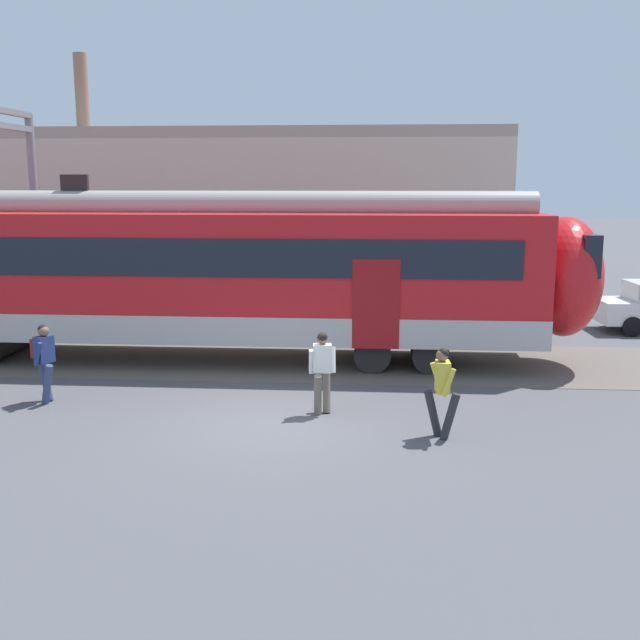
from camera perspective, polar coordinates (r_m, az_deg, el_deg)
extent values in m
plane|color=#515156|center=(14.54, -4.05, -7.81)|extent=(160.00, 160.00, 0.00)
cube|color=#B7B2AD|center=(19.65, -10.32, 0.06)|extent=(18.00, 3.06, 0.70)
cube|color=red|center=(19.43, -10.47, 4.56)|extent=(18.00, 3.00, 2.40)
cube|color=black|center=(17.96, -11.72, 4.67)|extent=(16.56, 0.03, 0.90)
cube|color=maroon|center=(17.40, 4.28, 1.19)|extent=(1.10, 0.04, 2.10)
cylinder|color=#9C9793|center=(19.34, -10.61, 8.63)|extent=(17.64, 0.70, 0.70)
cube|color=black|center=(20.19, -18.20, 9.92)|extent=(0.70, 0.12, 0.40)
cylinder|color=black|center=(19.18, 8.22, -1.96)|extent=(0.90, 2.40, 0.90)
cylinder|color=black|center=(19.14, 4.03, -1.91)|extent=(0.90, 2.40, 0.90)
cylinder|color=black|center=(21.52, -22.94, -1.33)|extent=(0.90, 2.40, 0.90)
ellipsoid|color=red|center=(19.38, 18.07, 3.15)|extent=(1.80, 2.85, 2.95)
cube|color=black|center=(19.40, 19.18, 4.88)|extent=(0.40, 2.40, 1.00)
cylinder|color=navy|center=(16.52, -20.06, -4.63)|extent=(0.38, 0.29, 0.87)
cylinder|color=navy|center=(16.84, -20.20, -4.35)|extent=(0.38, 0.29, 0.87)
cube|color=navy|center=(16.52, -20.28, -2.11)|extent=(0.37, 0.43, 0.56)
cylinder|color=navy|center=(16.73, -19.87, -2.11)|extent=(0.26, 0.19, 0.52)
cylinder|color=navy|center=(16.34, -20.69, -2.46)|extent=(0.26, 0.19, 0.52)
sphere|color=brown|center=(16.43, -20.33, -0.79)|extent=(0.22, 0.22, 0.22)
sphere|color=black|center=(16.44, -20.38, -0.68)|extent=(0.20, 0.20, 0.20)
cube|color=maroon|center=(16.65, -20.68, -1.97)|extent=(0.27, 0.32, 0.40)
cylinder|color=#6B6051|center=(15.06, 0.51, -5.43)|extent=(0.18, 0.37, 0.87)
cylinder|color=#6B6051|center=(14.78, -0.17, -5.73)|extent=(0.18, 0.37, 0.87)
cube|color=silver|center=(14.74, 0.17, -2.93)|extent=(0.38, 0.27, 0.56)
cylinder|color=silver|center=(14.67, -0.68, -3.19)|extent=(0.11, 0.25, 0.52)
cylinder|color=silver|center=(14.83, 1.02, -3.04)|extent=(0.11, 0.25, 0.52)
sphere|color=brown|center=(14.67, 0.17, -1.43)|extent=(0.22, 0.22, 0.22)
sphere|color=black|center=(14.65, 0.18, -1.33)|extent=(0.20, 0.20, 0.20)
cylinder|color=#28282D|center=(13.82, 8.61, -7.04)|extent=(0.36, 0.17, 0.87)
cylinder|color=#28282D|center=(13.68, 9.87, -7.25)|extent=(0.36, 0.17, 0.87)
cube|color=gold|center=(13.55, 9.33, -4.28)|extent=(0.26, 0.37, 0.56)
cylinder|color=gold|center=(13.36, 9.78, -4.73)|extent=(0.25, 0.10, 0.52)
cylinder|color=gold|center=(13.76, 8.87, -4.25)|extent=(0.25, 0.10, 0.52)
sphere|color=brown|center=(13.45, 9.29, -2.68)|extent=(0.22, 0.22, 0.22)
sphere|color=black|center=(13.45, 9.38, -2.55)|extent=(0.20, 0.20, 0.20)
cylinder|color=black|center=(25.56, 21.44, 0.21)|extent=(0.61, 0.23, 0.60)
cylinder|color=black|center=(24.12, 22.67, -0.46)|extent=(0.61, 0.23, 0.60)
cylinder|color=gray|center=(24.20, -20.81, 6.75)|extent=(0.24, 0.24, 6.50)
cube|color=beige|center=(28.64, -6.13, 7.37)|extent=(19.50, 5.00, 6.00)
cube|color=#9F9686|center=(28.64, -6.26, 13.78)|extent=(19.50, 5.00, 0.40)
cylinder|color=#8C6656|center=(30.36, -17.67, 15.82)|extent=(0.50, 0.50, 3.20)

